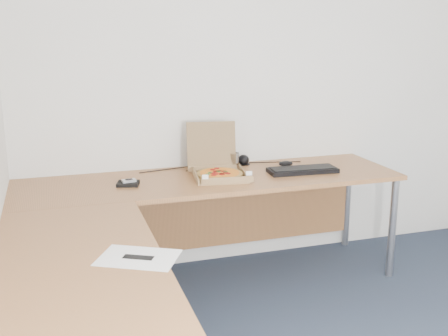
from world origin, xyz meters
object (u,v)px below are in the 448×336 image
object	(u,v)px
desk	(177,206)
drinking_glass	(234,161)
wallet	(128,184)
keyboard	(303,170)
pizza_box	(219,171)

from	to	relation	value
desk	drinking_glass	xyz separation A→B (m)	(0.53, 0.57, 0.09)
wallet	keyboard	bearing A→B (deg)	14.75
keyboard	drinking_glass	bearing A→B (deg)	157.68
pizza_box	keyboard	world-z (taller)	pizza_box
pizza_box	drinking_glass	world-z (taller)	pizza_box
desk	wallet	world-z (taller)	wallet
pizza_box	wallet	xyz separation A→B (m)	(-0.59, -0.01, -0.03)
keyboard	wallet	world-z (taller)	keyboard
drinking_glass	keyboard	distance (m)	0.47
desk	keyboard	bearing A→B (deg)	21.12
drinking_glass	desk	bearing A→B (deg)	-132.90
drinking_glass	keyboard	world-z (taller)	drinking_glass
keyboard	wallet	size ratio (longest dim) A/B	3.57
pizza_box	keyboard	bearing A→B (deg)	3.32
keyboard	wallet	distance (m)	1.17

